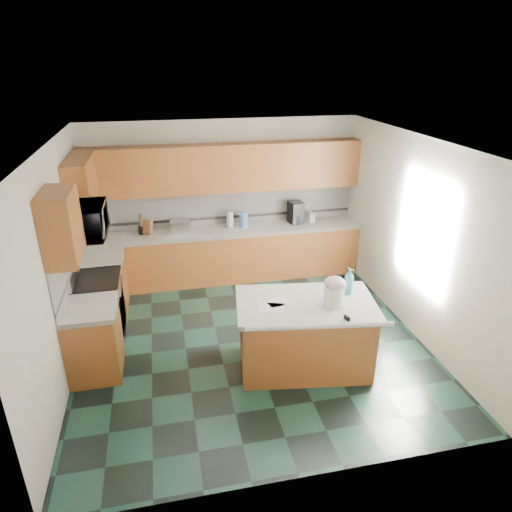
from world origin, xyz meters
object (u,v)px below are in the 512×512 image
object	(u,v)px
treat_jar	(334,296)
toaster_oven	(180,226)
coffee_maker	(296,212)
knife_block	(148,227)
island_top	(306,304)
island_base	(304,337)
soap_bottle_island	(349,281)

from	to	relation	value
treat_jar	toaster_oven	distance (m)	3.28
treat_jar	coffee_maker	size ratio (longest dim) A/B	0.65
knife_block	treat_jar	bearing A→B (deg)	-28.72
island_top	treat_jar	size ratio (longest dim) A/B	6.75
island_base	island_top	xyz separation A→B (m)	(0.00, 0.00, 0.46)
knife_block	soap_bottle_island	bearing A→B (deg)	-22.77
knife_block	coffee_maker	xyz separation A→B (m)	(2.54, 0.03, 0.07)
island_base	knife_block	distance (m)	3.35
island_base	coffee_maker	world-z (taller)	coffee_maker
island_top	knife_block	xyz separation A→B (m)	(-1.85, 2.72, 0.15)
island_base	soap_bottle_island	size ratio (longest dim) A/B	4.60
soap_bottle_island	coffee_maker	bearing A→B (deg)	65.76
soap_bottle_island	coffee_maker	size ratio (longest dim) A/B	0.90
island_top	soap_bottle_island	world-z (taller)	soap_bottle_island
coffee_maker	knife_block	bearing A→B (deg)	169.41
island_top	knife_block	world-z (taller)	knife_block
coffee_maker	island_top	bearing A→B (deg)	-115.29
soap_bottle_island	knife_block	world-z (taller)	soap_bottle_island
island_base	toaster_oven	xyz separation A→B (m)	(-1.32, 2.72, 0.59)
island_base	treat_jar	distance (m)	0.69
island_base	island_top	world-z (taller)	island_top
island_base	knife_block	size ratio (longest dim) A/B	6.71
knife_block	coffee_maker	size ratio (longest dim) A/B	0.62
island_base	soap_bottle_island	world-z (taller)	soap_bottle_island
island_base	coffee_maker	xyz separation A→B (m)	(0.69, 2.75, 0.68)
island_base	coffee_maker	bearing A→B (deg)	84.29
treat_jar	toaster_oven	size ratio (longest dim) A/B	0.75
knife_block	toaster_oven	bearing A→B (deg)	24.28
treat_jar	soap_bottle_island	world-z (taller)	soap_bottle_island
soap_bottle_island	toaster_oven	bearing A→B (deg)	104.17
toaster_oven	treat_jar	bearing A→B (deg)	-60.53
soap_bottle_island	knife_block	size ratio (longest dim) A/B	1.46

